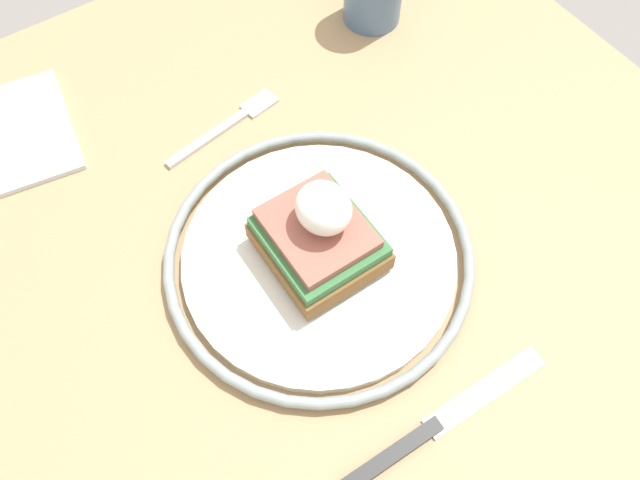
{
  "coord_description": "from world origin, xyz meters",
  "views": [
    {
      "loc": [
        0.2,
        -0.15,
        1.25
      ],
      "look_at": [
        -0.02,
        0.0,
        0.79
      ],
      "focal_mm": 35.0,
      "sensor_mm": 36.0,
      "label": 1
    }
  ],
  "objects_px": {
    "sandwich": "(320,234)",
    "knife": "(428,430)",
    "fork": "(228,125)",
    "plate": "(320,255)",
    "napkin": "(6,137)"
  },
  "relations": [
    {
      "from": "fork",
      "to": "knife",
      "type": "relative_size",
      "value": 0.7
    },
    {
      "from": "fork",
      "to": "knife",
      "type": "height_order",
      "value": "knife"
    },
    {
      "from": "sandwich",
      "to": "napkin",
      "type": "height_order",
      "value": "sandwich"
    },
    {
      "from": "plate",
      "to": "sandwich",
      "type": "height_order",
      "value": "sandwich"
    },
    {
      "from": "fork",
      "to": "sandwich",
      "type": "bearing_deg",
      "value": -2.48
    },
    {
      "from": "knife",
      "to": "fork",
      "type": "bearing_deg",
      "value": 176.2
    },
    {
      "from": "plate",
      "to": "napkin",
      "type": "bearing_deg",
      "value": -147.43
    },
    {
      "from": "sandwich",
      "to": "napkin",
      "type": "relative_size",
      "value": 0.71
    },
    {
      "from": "plate",
      "to": "fork",
      "type": "relative_size",
      "value": 2.02
    },
    {
      "from": "plate",
      "to": "knife",
      "type": "height_order",
      "value": "plate"
    },
    {
      "from": "plate",
      "to": "fork",
      "type": "bearing_deg",
      "value": 177.38
    },
    {
      "from": "plate",
      "to": "napkin",
      "type": "relative_size",
      "value": 1.98
    },
    {
      "from": "fork",
      "to": "knife",
      "type": "bearing_deg",
      "value": -3.8
    },
    {
      "from": "sandwich",
      "to": "fork",
      "type": "distance_m",
      "value": 0.18
    },
    {
      "from": "sandwich",
      "to": "knife",
      "type": "relative_size",
      "value": 0.5
    }
  ]
}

